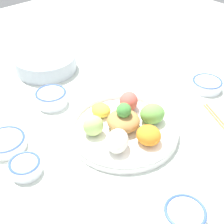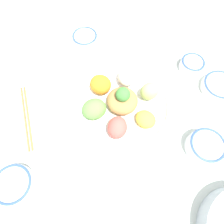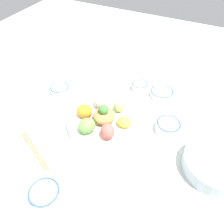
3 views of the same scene
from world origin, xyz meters
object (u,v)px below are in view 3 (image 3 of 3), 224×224
Objects in this scene: side_serving_bowl at (215,163)px; serving_spoon_main at (117,197)px; rice_bowl_blue at (162,93)px; serving_spoon_extra at (149,155)px; rice_bowl_plain at (60,89)px; salad_platter at (103,119)px; sauce_bowl_dark at (140,86)px; sauce_bowl_red at (168,126)px; chopsticks_pair_near at (34,150)px; sauce_bowl_far at (44,194)px.

side_serving_bowl is 0.37m from serving_spoon_main.
rice_bowl_blue is 0.36m from serving_spoon_extra.
rice_bowl_blue reaches higher than rice_bowl_plain.
sauce_bowl_dark is (-0.29, 0.06, -0.01)m from salad_platter.
side_serving_bowl reaches higher than serving_spoon_main.
sauce_bowl_red reaches higher than chopsticks_pair_near.
sauce_bowl_far is 0.60m from side_serving_bowl.
rice_bowl_blue is at bearing 88.19° from sauce_bowl_dark.
side_serving_bowl is at bearing 42.80° from rice_bowl_blue.
sauce_bowl_far is (0.47, 0.27, 0.00)m from rice_bowl_plain.
rice_bowl_blue is 0.87× the size of serving_spoon_extra.
sauce_bowl_dark is 0.86× the size of rice_bowl_plain.
serving_spoon_extra is (-0.17, 0.41, -0.00)m from chopsticks_pair_near.
salad_platter is 3.21× the size of sauce_bowl_red.
sauce_bowl_far is 0.45× the size of side_serving_bowl.
serving_spoon_extra is (0.36, 0.18, -0.02)m from sauce_bowl_dark.
chopsticks_pair_near is at bearing 57.41° from serving_spoon_extra.
sauce_bowl_dark is at bearing 168.93° from salad_platter.
sauce_bowl_red is 0.56m from rice_bowl_plain.
serving_spoon_main is at bearing 1.89° from rice_bowl_blue.
serving_spoon_main is (0.25, -0.27, -0.03)m from side_serving_bowl.
salad_platter reaches higher than sauce_bowl_red.
chopsticks_pair_near is (0.34, 0.12, -0.01)m from rice_bowl_plain.
sauce_bowl_far is at bearing 30.23° from rice_bowl_plain.
chopsticks_pair_near is (0.53, -0.35, -0.02)m from rice_bowl_blue.
sauce_bowl_far is 0.20m from chopsticks_pair_near.
side_serving_bowl is at bearing -133.77° from serving_spoon_extra.
side_serving_bowl is (0.12, 0.76, 0.02)m from rice_bowl_plain.
serving_spoon_extra is at bearing 9.65° from rice_bowl_blue.
rice_bowl_blue is at bearing -156.97° from sauce_bowl_red.
chopsticks_pair_near reaches higher than serving_spoon_main.
salad_platter is 0.31m from rice_bowl_plain.
chopsticks_pair_near is 0.37m from serving_spoon_main.
sauce_bowl_red is 0.44× the size of side_serving_bowl.
rice_bowl_plain is 0.61m from serving_spoon_main.
sauce_bowl_red is (-0.08, 0.26, -0.00)m from salad_platter.
serving_spoon_extra is (0.15, -0.03, -0.02)m from sauce_bowl_red.
rice_bowl_blue is (-0.21, -0.09, -0.01)m from sauce_bowl_red.
salad_platter reaches higher than serving_spoon_main.
rice_bowl_plain reaches higher than chopsticks_pair_near.
salad_platter reaches higher than rice_bowl_blue.
rice_bowl_plain is (-0.09, -0.30, -0.01)m from salad_platter.
rice_bowl_plain is at bearing -91.50° from sauce_bowl_red.
sauce_bowl_red is 0.55m from chopsticks_pair_near.
sauce_bowl_dark is 0.51m from side_serving_bowl.
sauce_bowl_red is 0.16m from serving_spoon_extra.
sauce_bowl_dark is at bearing 118.89° from rice_bowl_plain.
rice_bowl_blue is 1.17× the size of rice_bowl_plain.
rice_bowl_blue is 0.56m from serving_spoon_main.
rice_bowl_blue is 1.37× the size of sauce_bowl_dark.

